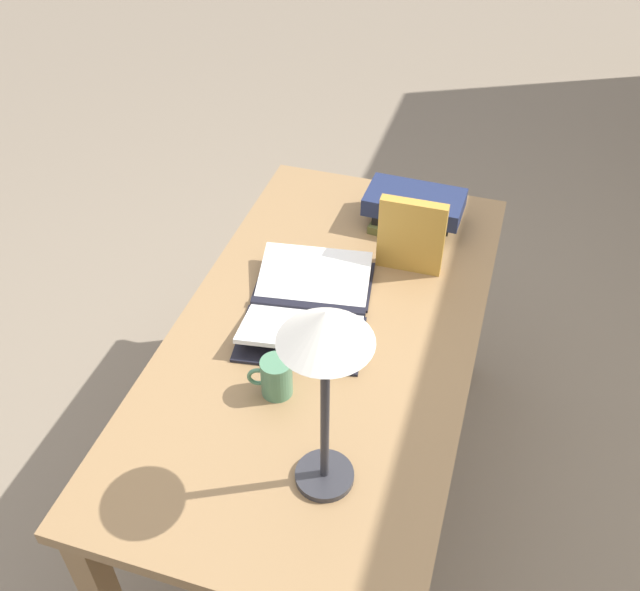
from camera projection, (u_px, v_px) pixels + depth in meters
name	position (u px, v px, depth m)	size (l,w,h in m)	color
ground_plane	(325.00, 492.00, 2.33)	(12.00, 12.00, 0.00)	gray
reading_desk	(326.00, 354.00, 1.90)	(1.46, 0.77, 0.75)	#937047
open_book	(308.00, 305.00, 1.88)	(0.47, 0.38, 0.06)	black
book_stack_tall	(414.00, 209.00, 2.15)	(0.25, 0.29, 0.11)	brown
book_standing_upright	(411.00, 236.00, 1.95)	(0.03, 0.18, 0.22)	#BC8933
reading_lamp	(325.00, 349.00, 1.24)	(0.18, 0.18, 0.48)	#2D2D33
coffee_mug	(276.00, 377.00, 1.65)	(0.07, 0.10, 0.10)	#4C7F5B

